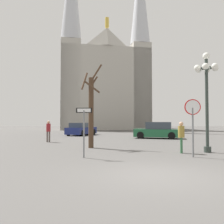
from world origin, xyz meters
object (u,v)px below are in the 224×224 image
Objects in this scene: street_lamp at (207,85)px; bare_tree at (91,109)px; cathedral at (104,78)px; pedestrian_standing at (48,129)px; parked_car_near_green at (157,131)px; stop_sign at (193,117)px; pedestrian_walking at (181,134)px; parked_car_far_navy at (81,129)px; one_way_arrow_sign at (84,126)px.

bare_tree is (-6.09, 2.37, -1.15)m from street_lamp.
cathedral reaches higher than pedestrian_standing.
pedestrian_standing is at bearing -100.21° from cathedral.
bare_tree is at bearing -129.57° from parked_car_near_green.
bare_tree reaches higher than pedestrian_standing.
bare_tree is (-4.73, 3.82, 0.56)m from stop_sign.
parked_car_far_navy is at bearing 112.62° from pedestrian_walking.
street_lamp is 1.19× the size of parked_car_near_green.
pedestrian_walking is 0.97× the size of pedestrian_standing.
street_lamp reaches higher than bare_tree.
street_lamp is 2.95m from pedestrian_walking.
street_lamp is at bearing -82.03° from cathedral.
street_lamp reaches higher than pedestrian_walking.
stop_sign is 6.10m from bare_tree.
pedestrian_walking is (-1.22, -9.64, 0.25)m from parked_car_near_green.
stop_sign reaches higher than parked_car_near_green.
pedestrian_walking is at bearing 93.20° from stop_sign.
parked_car_far_navy is at bearing 96.96° from bare_tree.
cathedral is 34.05m from street_lamp.
pedestrian_standing is (-8.10, 7.72, -0.83)m from stop_sign.
cathedral reaches higher than one_way_arrow_sign.
street_lamp reaches higher than stop_sign.
cathedral is 21.59× the size of pedestrian_standing.
cathedral reaches higher than bare_tree.
cathedral is 20.93m from parked_car_far_navy.
one_way_arrow_sign is 1.36× the size of pedestrian_standing.
pedestrian_walking is (4.84, 1.21, -0.46)m from one_way_arrow_sign.
stop_sign is 1.65× the size of pedestrian_walking.
street_lamp is 6.63m from bare_tree.
pedestrian_standing is at bearing 136.38° from stop_sign.
stop_sign is at bearing -43.62° from pedestrian_standing.
one_way_arrow_sign is at bearing -85.33° from parked_car_far_navy.
stop_sign reaches higher than pedestrian_walking.
pedestrian_standing reaches higher than parked_car_near_green.
pedestrian_standing is (-9.25, -3.20, 0.28)m from parked_car_near_green.
street_lamp is at bearing -88.67° from parked_car_near_green.
bare_tree is (-1.46, -30.75, -7.57)m from cathedral.
one_way_arrow_sign is 3.87m from bare_tree.
stop_sign is 1.60× the size of pedestrian_standing.
street_lamp reaches higher than parked_car_far_navy.
pedestrian_walking is (3.20, -33.28, -8.98)m from cathedral.
street_lamp is at bearing 12.39° from one_way_arrow_sign.
pedestrian_walking is (4.65, -2.53, -1.42)m from bare_tree.
parked_car_near_green is (5.87, 7.10, -1.67)m from bare_tree.
cathedral is at bearing 97.97° from street_lamp.
street_lamp is 3.29× the size of pedestrian_walking.
pedestrian_standing reaches higher than parked_car_far_navy.
cathedral reaches higher than pedestrian_walking.
bare_tree is 5.49m from pedestrian_walking.
one_way_arrow_sign reaches higher than parked_car_far_navy.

